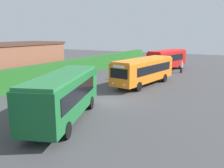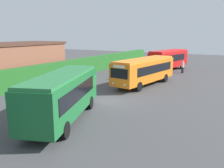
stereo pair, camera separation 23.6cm
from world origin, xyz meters
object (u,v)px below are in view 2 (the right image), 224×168
object	(u,v)px
bus_green	(63,94)
bus_red	(169,59)
person_center	(141,71)
person_right	(183,67)
bus_orange	(144,70)
person_far	(151,63)
person_left	(125,72)

from	to	relation	value
bus_green	bus_red	world-z (taller)	bus_green
person_center	person_right	world-z (taller)	person_right
bus_orange	person_right	distance (m)	11.03
bus_green	bus_orange	bearing A→B (deg)	-21.89
person_far	bus_orange	bearing A→B (deg)	177.88
bus_green	person_center	bearing A→B (deg)	-15.15
person_left	person_right	size ratio (longest dim) A/B	1.00
bus_red	bus_orange	bearing A→B (deg)	-164.25
bus_red	person_center	size ratio (longest dim) A/B	5.06
bus_red	person_center	xyz separation A→B (m)	(-9.04, 1.01, -0.89)
bus_green	bus_red	xyz separation A→B (m)	(26.23, 0.32, -0.01)
bus_red	person_right	bearing A→B (deg)	-112.86
person_center	person_far	size ratio (longest dim) A/B	0.94
bus_green	person_right	distance (m)	24.47
bus_green	bus_orange	distance (m)	13.51
person_left	person_right	world-z (taller)	person_right
person_left	person_center	world-z (taller)	person_left
bus_red	person_far	bearing A→B (deg)	105.69
person_left	person_far	size ratio (longest dim) A/B	0.95
bus_red	person_right	world-z (taller)	bus_red
person_left	person_right	distance (m)	10.28
bus_green	bus_red	distance (m)	26.23
bus_red	person_center	world-z (taller)	bus_red
person_left	person_far	distance (m)	10.54
person_left	person_center	xyz separation A→B (m)	(1.68, -1.52, -0.01)
bus_red	person_left	world-z (taller)	bus_red
bus_green	bus_red	size ratio (longest dim) A/B	1.02
bus_green	person_left	bearing A→B (deg)	-9.15
bus_green	person_far	bearing A→B (deg)	-12.40
person_left	person_far	world-z (taller)	person_far
bus_red	person_far	world-z (taller)	bus_red
bus_orange	bus_red	size ratio (longest dim) A/B	1.12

